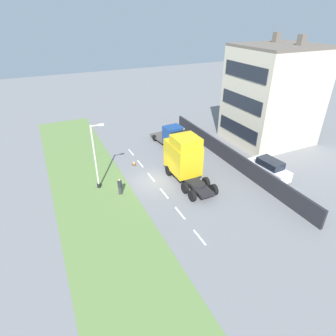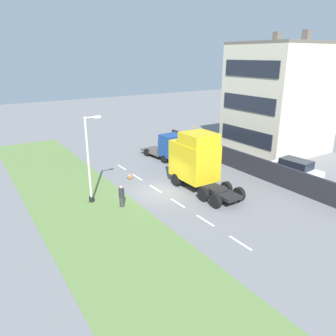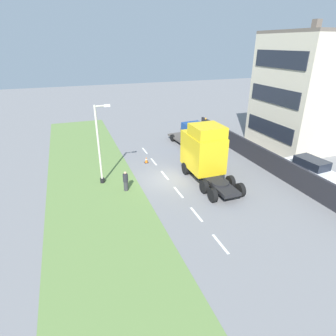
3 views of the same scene
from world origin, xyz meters
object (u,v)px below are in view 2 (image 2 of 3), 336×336
at_px(lamp_post, 90,165).
at_px(parked_car, 294,171).
at_px(lorry_cab, 196,160).
at_px(pedestrian, 122,197).
at_px(traffic_cone_lead, 130,176).
at_px(flatbed_truck, 169,147).

bearing_deg(lamp_post, parked_car, -18.79).
relative_size(lorry_cab, lamp_post, 1.09).
distance_m(parked_car, pedestrian, 14.83).
height_order(lorry_cab, pedestrian, lorry_cab).
height_order(lamp_post, pedestrian, lamp_post).
xyz_separation_m(lamp_post, pedestrian, (1.47, -1.95, -2.08)).
xyz_separation_m(parked_car, traffic_cone_lead, (-11.45, 8.21, -0.69)).
distance_m(lorry_cab, traffic_cone_lead, 6.29).
bearing_deg(flatbed_truck, traffic_cone_lead, 18.50).
height_order(flatbed_truck, traffic_cone_lead, flatbed_truck).
bearing_deg(parked_car, lorry_cab, 150.98).
xyz_separation_m(lorry_cab, traffic_cone_lead, (-3.66, 4.70, -2.02)).
bearing_deg(pedestrian, flatbed_truck, 39.97).
height_order(lorry_cab, traffic_cone_lead, lorry_cab).
relative_size(lamp_post, traffic_cone_lead, 10.89).
height_order(parked_car, traffic_cone_lead, parked_car).
bearing_deg(parked_car, flatbed_truck, 112.96).
xyz_separation_m(lorry_cab, parked_car, (7.80, -3.51, -1.34)).
bearing_deg(lorry_cab, lamp_post, 166.93).
relative_size(flatbed_truck, traffic_cone_lead, 9.13).
bearing_deg(pedestrian, lamp_post, 126.89).
height_order(lorry_cab, parked_car, lorry_cab).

